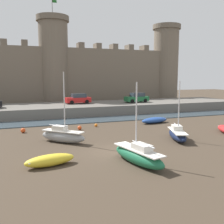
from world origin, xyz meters
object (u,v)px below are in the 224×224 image
Objects in this scene: sailboat_midflat_centre at (138,155)px; sailboat_midflat_left at (63,135)px; rowboat_foreground_right at (50,160)px; rowboat_near_channel_right at (155,120)px; sailboat_foreground_left at (177,134)px; car_quay_east at (137,98)px; mooring_buoy_off_centre at (80,128)px; mooring_buoy_near_shore at (96,125)px; car_quay_centre_east at (78,99)px; mooring_buoy_near_channel at (23,130)px.

sailboat_midflat_left is at bearing 116.32° from sailboat_midflat_centre.
sailboat_midflat_left is at bearing 72.54° from rowboat_foreground_right.
rowboat_near_channel_right is (8.98, 13.71, -0.24)m from sailboat_midflat_centre.
car_quay_east is (5.33, 20.17, 1.77)m from sailboat_foreground_left.
sailboat_midflat_centre reaches higher than rowboat_foreground_right.
sailboat_midflat_left reaches higher than sailboat_foreground_left.
mooring_buoy_near_shore is at bearing 26.18° from mooring_buoy_off_centre.
sailboat_midflat_centre is at bearing -115.25° from car_quay_east.
sailboat_midflat_left is 19.71m from car_quay_centre_east.
sailboat_foreground_left is 1.57× the size of rowboat_foreground_right.
mooring_buoy_near_shore is 15.70m from car_quay_east.
rowboat_near_channel_right is 8.89× the size of mooring_buoy_off_centre.
sailboat_midflat_centre reaches higher than sailboat_foreground_left.
mooring_buoy_near_channel is 22.50m from car_quay_east.
car_quay_centre_east is at bearing 86.63° from mooring_buoy_near_shore.
car_quay_east reaches higher than mooring_buoy_off_centre.
rowboat_foreground_right reaches higher than mooring_buoy_near_channel.
rowboat_foreground_right is 7.60× the size of mooring_buoy_off_centre.
rowboat_near_channel_right is 11.26× the size of mooring_buoy_near_shore.
mooring_buoy_off_centre is 0.11× the size of car_quay_east.
rowboat_near_channel_right reaches higher than mooring_buoy_off_centre.
mooring_buoy_near_channel is 8.33m from mooring_buoy_near_shore.
sailboat_midflat_centre is at bearing -123.22° from rowboat_near_channel_right.
car_quay_centre_east reaches higher than mooring_buoy_off_centre.
sailboat_midflat_centre is 1.58× the size of rowboat_foreground_right.
sailboat_midflat_centre is 12.88m from mooring_buoy_off_centre.
sailboat_midflat_left is at bearing -118.53° from mooring_buoy_off_centre.
mooring_buoy_near_shore is at bearing 60.47° from rowboat_foreground_right.
rowboat_near_channel_right is 12.01m from car_quay_east.
mooring_buoy_near_shore is at bearing 85.29° from sailboat_midflat_centre.
rowboat_near_channel_right is (2.42, 8.67, -0.16)m from sailboat_foreground_left.
car_quay_east is 1.00× the size of car_quay_centre_east.
mooring_buoy_near_shore is 0.09× the size of car_quay_east.
sailboat_midflat_centre is at bearing -16.95° from rowboat_foreground_right.
sailboat_midflat_left reaches higher than mooring_buoy_off_centre.
car_quay_east is at bearing 31.79° from mooring_buoy_near_channel.
sailboat_midflat_left is 8.69m from sailboat_midflat_centre.
mooring_buoy_near_shore is at bearing 3.75° from mooring_buoy_near_channel.
sailboat_foreground_left is 1.33× the size of car_quay_centre_east.
car_quay_centre_east is (1.89, 26.57, 1.69)m from sailboat_midflat_centre.
car_quay_east is (15.74, 17.41, 1.67)m from sailboat_midflat_left.
rowboat_near_channel_right is 10.13m from mooring_buoy_off_centre.
sailboat_midflat_left is 12.54× the size of mooring_buoy_near_channel.
rowboat_foreground_right is 29.40m from car_quay_east.
rowboat_near_channel_right is at bearing 39.06° from rowboat_foreground_right.
rowboat_foreground_right is 0.85× the size of car_quay_east.
mooring_buoy_near_channel is at bearing 120.57° from sailboat_midflat_left.
mooring_buoy_off_centre is at bearing 67.28° from rowboat_foreground_right.
car_quay_east is at bearing 64.75° from sailboat_midflat_centre.
car_quay_centre_east is (3.01, 13.74, 2.08)m from mooring_buoy_off_centre.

